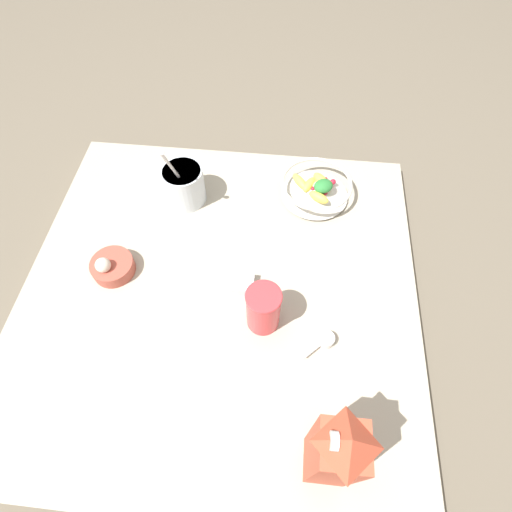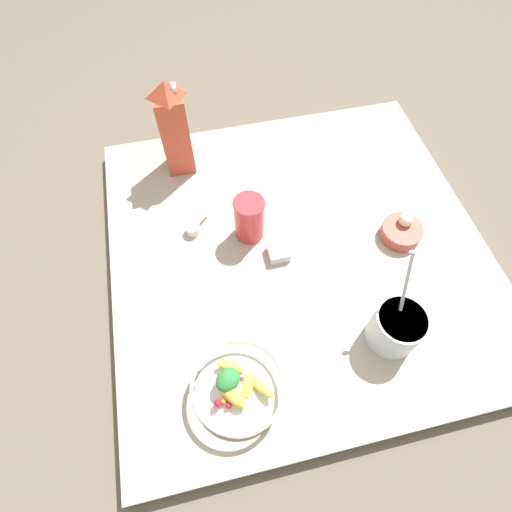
{
  "view_description": "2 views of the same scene",
  "coord_description": "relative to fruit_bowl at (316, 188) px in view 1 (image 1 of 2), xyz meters",
  "views": [
    {
      "loc": [
        0.48,
        0.15,
        0.98
      ],
      "look_at": [
        -0.06,
        0.09,
        0.14
      ],
      "focal_mm": 28.0,
      "sensor_mm": 36.0,
      "label": 1
    },
    {
      "loc": [
        -0.55,
        0.25,
        0.99
      ],
      "look_at": [
        -0.05,
        0.13,
        0.13
      ],
      "focal_mm": 28.0,
      "sensor_mm": 36.0,
      "label": 2
    }
  ],
  "objects": [
    {
      "name": "garlic_bowl",
      "position": [
        0.32,
        -0.53,
        -0.02
      ],
      "size": [
        0.11,
        0.11,
        0.07
      ],
      "color": "#B24C3D",
      "rests_on": "countertop"
    },
    {
      "name": "spice_jar",
      "position": [
        0.33,
        -0.18,
        -0.02
      ],
      "size": [
        0.06,
        0.06,
        0.03
      ],
      "color": "silver",
      "rests_on": "countertop"
    },
    {
      "name": "yogurt_tub",
      "position": [
        0.05,
        -0.39,
        0.03
      ],
      "size": [
        0.15,
        0.12,
        0.26
      ],
      "color": "silver",
      "rests_on": "countertop"
    },
    {
      "name": "ground_plane",
      "position": [
        0.35,
        -0.24,
        -0.09
      ],
      "size": [
        6.0,
        6.0,
        0.0
      ],
      "primitive_type": "plane",
      "color": "#665B4C"
    },
    {
      "name": "drinking_cup",
      "position": [
        0.42,
        -0.12,
        0.03
      ],
      "size": [
        0.09,
        0.09,
        0.14
      ],
      "color": "#DB383D",
      "rests_on": "countertop"
    },
    {
      "name": "milk_carton",
      "position": [
        0.72,
        0.03,
        0.11
      ],
      "size": [
        0.08,
        0.08,
        0.3
      ],
      "color": "#CC4C33",
      "rests_on": "countertop"
    },
    {
      "name": "measuring_scoop",
      "position": [
        0.46,
        0.03,
        -0.03
      ],
      "size": [
        0.07,
        0.07,
        0.03
      ],
      "color": "white",
      "rests_on": "countertop"
    },
    {
      "name": "fruit_bowl",
      "position": [
        0.0,
        0.0,
        0.0
      ],
      "size": [
        0.21,
        0.21,
        0.08
      ],
      "color": "silver",
      "rests_on": "countertop"
    },
    {
      "name": "countertop",
      "position": [
        0.35,
        -0.24,
        -0.06
      ],
      "size": [
        1.03,
        1.03,
        0.05
      ],
      "color": "#B2A893",
      "rests_on": "ground_plane"
    }
  ]
}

